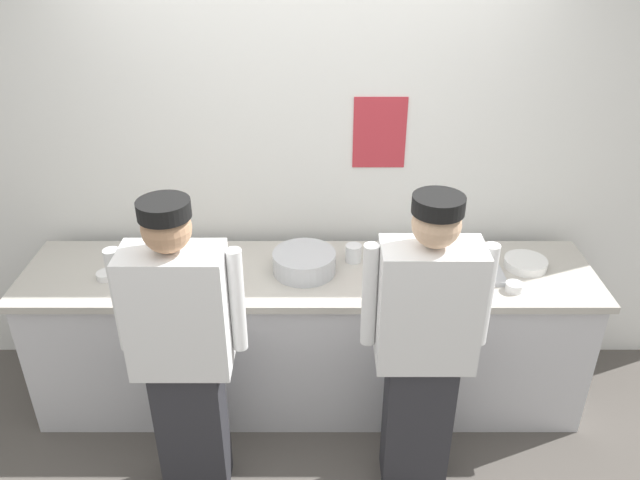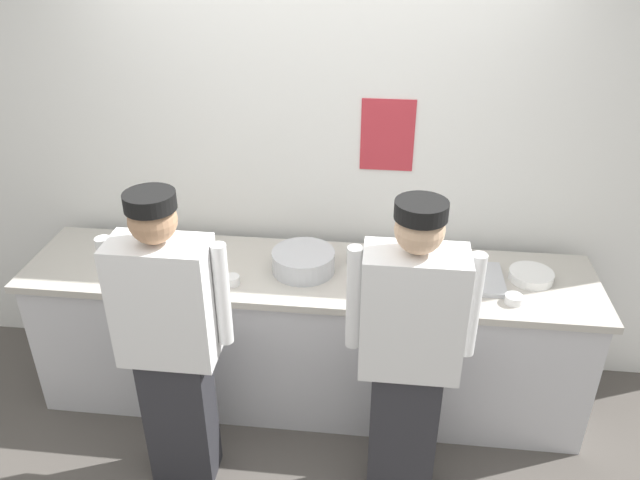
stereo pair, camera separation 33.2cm
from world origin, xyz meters
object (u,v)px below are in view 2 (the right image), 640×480
Objects in this scene: mixing_bowl_steel at (303,261)px; sheet_tray at (462,278)px; ramekin_red_sauce at (232,280)px; deli_cup at (355,255)px; ramekin_yellow_sauce at (112,262)px; plate_stack_front at (150,253)px; ramekin_green_sauce at (514,299)px; squeeze_bottle_primary at (185,253)px; plate_stack_rear at (531,276)px; chef_near_left at (170,339)px; ramekin_orange_sauce at (386,272)px; chef_center at (409,351)px.

mixing_bowl_steel is 0.80× the size of sheet_tray.
ramekin_red_sauce is 0.69m from deli_cup.
mixing_bowl_steel is 0.86m from sheet_tray.
deli_cup is (1.33, 0.18, 0.03)m from ramekin_yellow_sauce.
plate_stack_front is 1.72m from sheet_tray.
ramekin_green_sauce is (1.95, -0.19, -0.02)m from plate_stack_front.
plate_stack_front is 1.14m from deli_cup.
squeeze_bottle_primary is at bearing 1.89° from ramekin_yellow_sauce.
deli_cup reaches higher than plate_stack_rear.
ramekin_green_sauce is at bearing 15.55° from chef_near_left.
ramekin_orange_sauce is (0.99, 0.63, 0.05)m from chef_near_left.
ramekin_red_sauce is (0.19, 0.46, 0.05)m from chef_near_left.
mixing_bowl_steel is 3.33× the size of ramekin_yellow_sauce.
sheet_tray is 0.30m from ramekin_green_sauce.
chef_center is at bearing -22.98° from plate_stack_front.
chef_center reaches higher than plate_stack_rear.
ramekin_green_sauce is (-0.13, -0.23, 0.00)m from plate_stack_rear.
plate_stack_rear is at bearing 2.90° from ramekin_yellow_sauce.
plate_stack_rear is 2.27× the size of ramekin_yellow_sauce.
chef_center is at bearing 2.05° from chef_near_left.
ramekin_yellow_sauce is at bearing -178.11° from squeeze_bottle_primary.
squeeze_bottle_primary is (-1.21, 0.55, 0.12)m from chef_center.
chef_center reaches higher than mixing_bowl_steel.
ramekin_red_sauce is 0.95× the size of ramekin_orange_sauce.
chef_center reaches higher than ramekin_green_sauce.
ramekin_yellow_sauce is (-1.06, -0.07, -0.04)m from mixing_bowl_steel.
chef_center is at bearing -115.37° from sheet_tray.
sheet_tray is at bearing 8.58° from ramekin_red_sauce.
ramekin_orange_sauce is 0.95× the size of ramekin_green_sauce.
plate_stack_rear is 0.54× the size of sheet_tray.
chef_center is 1.33m from squeeze_bottle_primary.
sheet_tray is 2.07× the size of squeeze_bottle_primary.
chef_near_left is 1.11m from deli_cup.
chef_center is 0.83m from mixing_bowl_steel.
plate_stack_rear is at bearing 8.14° from ramekin_red_sauce.
chef_near_left reaches higher than squeeze_bottle_primary.
ramekin_orange_sauce is 1.51m from ramekin_yellow_sauce.
plate_stack_front is 0.93× the size of squeeze_bottle_primary.
plate_stack_rear is 0.77m from ramekin_orange_sauce.
squeeze_bottle_primary is (-1.50, -0.06, 0.09)m from sheet_tray.
ramekin_red_sauce is 0.82m from ramekin_orange_sauce.
squeeze_bottle_primary is at bearing 156.78° from ramekin_red_sauce.
plate_stack_front is 0.21m from ramekin_yellow_sauce.
ramekin_yellow_sauce reaches higher than sheet_tray.
ramekin_orange_sauce is at bearing 2.30° from squeeze_bottle_primary.
plate_stack_rear is at bearing 61.64° from ramekin_green_sauce.
chef_near_left reaches higher than ramekin_green_sauce.
chef_near_left is 1.17m from ramekin_orange_sauce.
chef_center is 1.02m from ramekin_red_sauce.
chef_near_left is 0.77m from ramekin_yellow_sauce.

